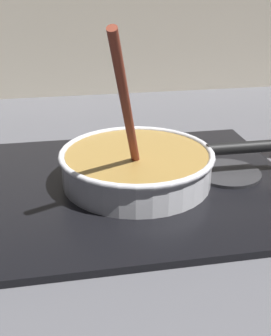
% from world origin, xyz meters
% --- Properties ---
extents(ground, '(2.40, 1.60, 0.04)m').
position_xyz_m(ground, '(0.00, 0.00, -0.02)').
color(ground, '#4C4C51').
extents(backsplash_wall, '(2.40, 0.02, 0.55)m').
position_xyz_m(backsplash_wall, '(0.00, 0.79, 0.28)').
color(backsplash_wall, '#B2A893').
rests_on(backsplash_wall, ground).
extents(hob_plate, '(0.56, 0.48, 0.01)m').
position_xyz_m(hob_plate, '(-0.00, 0.11, 0.01)').
color(hob_plate, black).
rests_on(hob_plate, ground).
extents(burner_ring, '(0.20, 0.20, 0.01)m').
position_xyz_m(burner_ring, '(-0.00, 0.11, 0.02)').
color(burner_ring, '#592D0C').
rests_on(burner_ring, hob_plate).
extents(spare_burner, '(0.12, 0.12, 0.01)m').
position_xyz_m(spare_burner, '(0.17, 0.11, 0.01)').
color(spare_burner, '#262628').
rests_on(spare_burner, hob_plate).
extents(cooking_pan, '(0.43, 0.31, 0.29)m').
position_xyz_m(cooking_pan, '(-0.00, 0.11, 0.05)').
color(cooking_pan, silver).
rests_on(cooking_pan, hob_plate).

